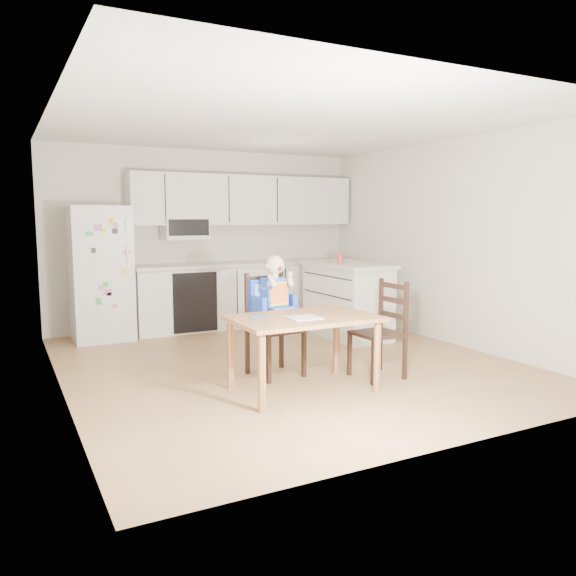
# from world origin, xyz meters

# --- Properties ---
(room) EXTENTS (4.52, 5.01, 2.51)m
(room) POSITION_xyz_m (0.00, 0.48, 1.25)
(room) COLOR #97683E
(room) RESTS_ON ground
(refrigerator) EXTENTS (0.72, 0.70, 1.70)m
(refrigerator) POSITION_xyz_m (-1.55, 2.15, 0.85)
(refrigerator) COLOR silver
(refrigerator) RESTS_ON ground
(kitchen_run) EXTENTS (3.37, 0.62, 2.15)m
(kitchen_run) POSITION_xyz_m (0.50, 2.24, 0.88)
(kitchen_run) COLOR silver
(kitchen_run) RESTS_ON ground
(kitchen_island) EXTENTS (0.69, 1.31, 0.97)m
(kitchen_island) POSITION_xyz_m (1.33, 0.85, 0.49)
(kitchen_island) COLOR silver
(kitchen_island) RESTS_ON ground
(red_cup) EXTENTS (0.09, 0.09, 0.11)m
(red_cup) POSITION_xyz_m (1.24, 0.89, 1.02)
(red_cup) COLOR #C93F2C
(red_cup) RESTS_ON kitchen_island
(dining_table) EXTENTS (1.28, 0.82, 0.68)m
(dining_table) POSITION_xyz_m (-0.31, -0.93, 0.59)
(dining_table) COLOR brown
(dining_table) RESTS_ON ground
(napkin) EXTENTS (0.27, 0.24, 0.01)m
(napkin) POSITION_xyz_m (-0.36, -1.02, 0.69)
(napkin) COLOR #AEAEB3
(napkin) RESTS_ON dining_table
(toddler_spoon) EXTENTS (0.12, 0.06, 0.02)m
(toddler_spoon) POSITION_xyz_m (-0.72, -0.84, 0.69)
(toddler_spoon) COLOR blue
(toddler_spoon) RESTS_ON dining_table
(chair_booster) EXTENTS (0.49, 0.49, 1.19)m
(chair_booster) POSITION_xyz_m (-0.32, -0.31, 0.72)
(chair_booster) COLOR black
(chair_booster) RESTS_ON ground
(chair_side) EXTENTS (0.43, 0.43, 0.95)m
(chair_side) POSITION_xyz_m (0.63, -0.88, 0.54)
(chair_side) COLOR black
(chair_side) RESTS_ON ground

